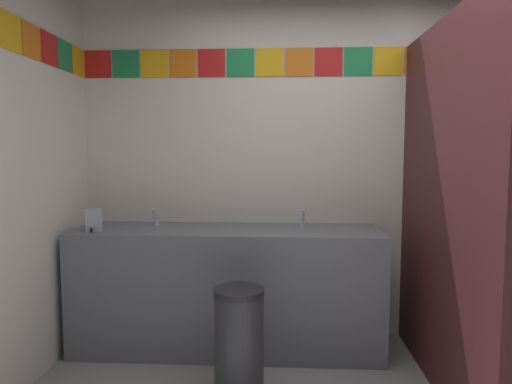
{
  "coord_description": "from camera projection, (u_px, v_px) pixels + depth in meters",
  "views": [
    {
      "loc": [
        -0.56,
        -1.86,
        1.42
      ],
      "look_at": [
        -0.72,
        1.0,
        1.16
      ],
      "focal_mm": 31.82,
      "sensor_mm": 36.0,
      "label": 1
    }
  ],
  "objects": [
    {
      "name": "stall_divider",
      "position": [
        490.0,
        214.0,
        2.36
      ],
      "size": [
        0.92,
        1.59,
        2.18
      ],
      "color": "#471E23",
      "rests_on": "ground_plane"
    },
    {
      "name": "soap_dispenser",
      "position": [
        94.0,
        220.0,
        3.09
      ],
      "size": [
        0.09,
        0.09,
        0.16
      ],
      "color": "#B7BABF",
      "rests_on": "vanity_counter"
    },
    {
      "name": "vanity_counter",
      "position": [
        228.0,
        287.0,
        3.26
      ],
      "size": [
        2.16,
        0.59,
        0.87
      ],
      "color": "slate",
      "rests_on": "ground_plane"
    },
    {
      "name": "toilet",
      "position": [
        510.0,
        319.0,
        3.02
      ],
      "size": [
        0.39,
        0.49,
        0.74
      ],
      "color": "white",
      "rests_on": "ground_plane"
    },
    {
      "name": "trash_bin",
      "position": [
        239.0,
        343.0,
        2.61
      ],
      "size": [
        0.29,
        0.29,
        0.64
      ],
      "color": "#333338",
      "rests_on": "ground_plane"
    },
    {
      "name": "wall_back",
      "position": [
        355.0,
        153.0,
        3.45
      ],
      "size": [
        4.16,
        0.09,
        2.8
      ],
      "color": "silver",
      "rests_on": "ground_plane"
    },
    {
      "name": "faucet_left",
      "position": [
        156.0,
        219.0,
        3.34
      ],
      "size": [
        0.04,
        0.1,
        0.14
      ],
      "color": "silver",
      "rests_on": "vanity_counter"
    },
    {
      "name": "faucet_right",
      "position": [
        303.0,
        220.0,
        3.28
      ],
      "size": [
        0.04,
        0.1,
        0.14
      ],
      "color": "silver",
      "rests_on": "vanity_counter"
    }
  ]
}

